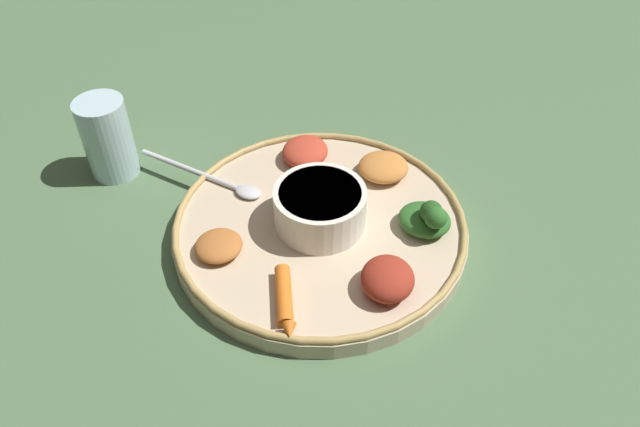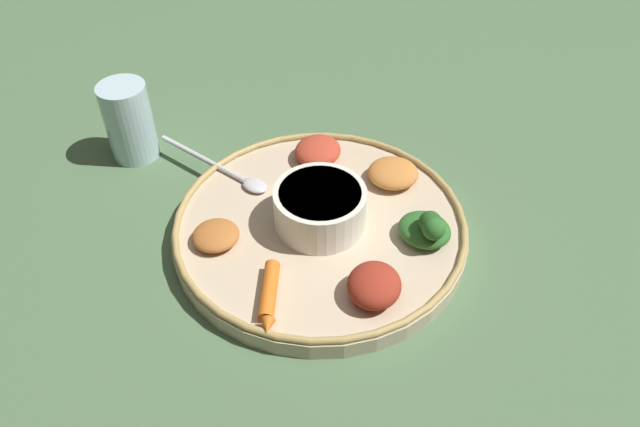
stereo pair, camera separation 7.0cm
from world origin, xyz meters
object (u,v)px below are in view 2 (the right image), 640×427
center_bowl (320,207)px  carrot_near_spoon (271,296)px  spoon (228,172)px  drinking_glass (130,126)px  greens_pile (427,229)px

center_bowl → carrot_near_spoon: center_bowl is taller
center_bowl → spoon: bearing=78.7°
spoon → drinking_glass: drinking_glass is taller
greens_pile → drinking_glass: 0.42m
greens_pile → drinking_glass: drinking_glass is taller
center_bowl → greens_pile: bearing=-77.2°
greens_pile → carrot_near_spoon: 0.19m
spoon → carrot_near_spoon: size_ratio=2.13×
greens_pile → center_bowl: bearing=102.8°
center_bowl → spoon: center_bowl is taller
center_bowl → drinking_glass: drinking_glass is taller
carrot_near_spoon → greens_pile: bearing=-36.6°
center_bowl → spoon: 0.15m
drinking_glass → spoon: bearing=-91.3°
spoon → carrot_near_spoon: 0.22m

